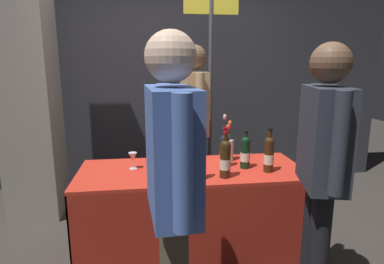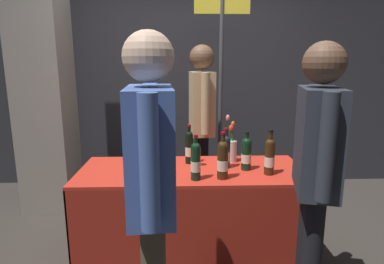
# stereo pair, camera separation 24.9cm
# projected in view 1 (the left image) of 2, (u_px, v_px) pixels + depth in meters

# --- Properties ---
(ground_plane) EXTENTS (12.00, 12.00, 0.00)m
(ground_plane) POSITION_uv_depth(u_px,v_px,m) (192.00, 252.00, 2.71)
(ground_plane) COLOR #38332D
(back_partition) EXTENTS (5.53, 0.12, 3.16)m
(back_partition) POSITION_uv_depth(u_px,v_px,m) (174.00, 60.00, 4.05)
(back_partition) COLOR #2D2D33
(back_partition) RESTS_ON ground_plane
(concrete_pillar) EXTENTS (0.50, 0.50, 2.87)m
(concrete_pillar) POSITION_uv_depth(u_px,v_px,m) (27.00, 75.00, 3.13)
(concrete_pillar) COLOR gray
(concrete_pillar) RESTS_ON ground_plane
(tasting_table) EXTENTS (1.77, 0.72, 0.73)m
(tasting_table) POSITION_uv_depth(u_px,v_px,m) (192.00, 195.00, 2.60)
(tasting_table) COLOR red
(tasting_table) RESTS_ON ground_plane
(featured_wine_bottle) EXTENTS (0.08, 0.08, 0.29)m
(featured_wine_bottle) POSITION_uv_depth(u_px,v_px,m) (161.00, 161.00, 2.36)
(featured_wine_bottle) COLOR #192333
(featured_wine_bottle) RESTS_ON tasting_table
(display_bottle_0) EXTENTS (0.08, 0.08, 0.34)m
(display_bottle_0) POSITION_uv_depth(u_px,v_px,m) (225.00, 158.00, 2.34)
(display_bottle_0) COLOR #38230F
(display_bottle_0) RESTS_ON tasting_table
(display_bottle_1) EXTENTS (0.08, 0.08, 0.34)m
(display_bottle_1) POSITION_uv_depth(u_px,v_px,m) (269.00, 153.00, 2.47)
(display_bottle_1) COLOR #38230F
(display_bottle_1) RESTS_ON tasting_table
(display_bottle_2) EXTENTS (0.07, 0.07, 0.33)m
(display_bottle_2) POSITION_uv_depth(u_px,v_px,m) (187.00, 147.00, 2.68)
(display_bottle_2) COLOR black
(display_bottle_2) RESTS_ON tasting_table
(display_bottle_3) EXTENTS (0.08, 0.08, 0.31)m
(display_bottle_3) POSITION_uv_depth(u_px,v_px,m) (245.00, 152.00, 2.56)
(display_bottle_3) COLOR black
(display_bottle_3) RESTS_ON tasting_table
(display_bottle_4) EXTENTS (0.07, 0.07, 0.33)m
(display_bottle_4) POSITION_uv_depth(u_px,v_px,m) (154.00, 153.00, 2.50)
(display_bottle_4) COLOR black
(display_bottle_4) RESTS_ON tasting_table
(display_bottle_5) EXTENTS (0.07, 0.07, 0.33)m
(display_bottle_5) POSITION_uv_depth(u_px,v_px,m) (199.00, 161.00, 2.30)
(display_bottle_5) COLOR black
(display_bottle_5) RESTS_ON tasting_table
(display_bottle_6) EXTENTS (0.08, 0.08, 0.32)m
(display_bottle_6) POSITION_uv_depth(u_px,v_px,m) (225.00, 150.00, 2.59)
(display_bottle_6) COLOR #192333
(display_bottle_6) RESTS_ON tasting_table
(wine_glass_near_vendor) EXTENTS (0.07, 0.07, 0.15)m
(wine_glass_near_vendor) POSITION_uv_depth(u_px,v_px,m) (195.00, 153.00, 2.62)
(wine_glass_near_vendor) COLOR silver
(wine_glass_near_vendor) RESTS_ON tasting_table
(wine_glass_mid) EXTENTS (0.07, 0.07, 0.13)m
(wine_glass_mid) POSITION_uv_depth(u_px,v_px,m) (133.00, 157.00, 2.55)
(wine_glass_mid) COLOR silver
(wine_glass_mid) RESTS_ON tasting_table
(flower_vase) EXTENTS (0.10, 0.08, 0.41)m
(flower_vase) POSITION_uv_depth(u_px,v_px,m) (229.00, 146.00, 2.76)
(flower_vase) COLOR silver
(flower_vase) RESTS_ON tasting_table
(vendor_presenter) EXTENTS (0.24, 0.55, 1.72)m
(vendor_presenter) POSITION_uv_depth(u_px,v_px,m) (194.00, 116.00, 3.19)
(vendor_presenter) COLOR black
(vendor_presenter) RESTS_ON ground_plane
(taster_foreground_right) EXTENTS (0.24, 0.62, 1.69)m
(taster_foreground_right) POSITION_uv_depth(u_px,v_px,m) (172.00, 176.00, 1.53)
(taster_foreground_right) COLOR #4C4233
(taster_foreground_right) RESTS_ON ground_plane
(taster_foreground_left) EXTENTS (0.31, 0.58, 1.67)m
(taster_foreground_left) POSITION_uv_depth(u_px,v_px,m) (322.00, 158.00, 1.91)
(taster_foreground_left) COLOR black
(taster_foreground_left) RESTS_ON ground_plane
(booth_signpost) EXTENTS (0.58, 0.04, 2.22)m
(booth_signpost) POSITION_uv_depth(u_px,v_px,m) (210.00, 82.00, 3.50)
(booth_signpost) COLOR #47474C
(booth_signpost) RESTS_ON ground_plane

